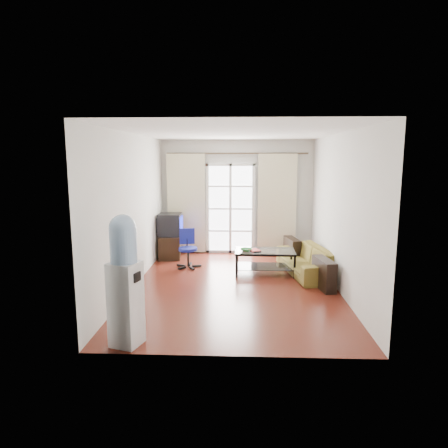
# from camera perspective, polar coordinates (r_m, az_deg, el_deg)

# --- Properties ---
(floor) EXTENTS (5.20, 5.20, 0.00)m
(floor) POSITION_cam_1_polar(r_m,az_deg,el_deg) (7.28, 1.55, -8.79)
(floor) COLOR maroon
(floor) RESTS_ON ground
(ceiling) EXTENTS (5.20, 5.20, 0.00)m
(ceiling) POSITION_cam_1_polar(r_m,az_deg,el_deg) (6.93, 1.65, 12.92)
(ceiling) COLOR white
(ceiling) RESTS_ON wall_back
(wall_back) EXTENTS (3.60, 0.02, 2.70)m
(wall_back) POSITION_cam_1_polar(r_m,az_deg,el_deg) (9.56, 1.83, 3.85)
(wall_back) COLOR silver
(wall_back) RESTS_ON floor
(wall_front) EXTENTS (3.60, 0.02, 2.70)m
(wall_front) POSITION_cam_1_polar(r_m,az_deg,el_deg) (4.42, 1.10, -2.68)
(wall_front) COLOR silver
(wall_front) RESTS_ON floor
(wall_left) EXTENTS (0.02, 5.20, 2.70)m
(wall_left) POSITION_cam_1_polar(r_m,az_deg,el_deg) (7.23, -12.81, 1.83)
(wall_left) COLOR silver
(wall_left) RESTS_ON floor
(wall_right) EXTENTS (0.02, 5.20, 2.70)m
(wall_right) POSITION_cam_1_polar(r_m,az_deg,el_deg) (7.19, 16.11, 1.64)
(wall_right) COLOR silver
(wall_right) RESTS_ON floor
(french_door) EXTENTS (1.16, 0.06, 2.15)m
(french_door) POSITION_cam_1_polar(r_m,az_deg,el_deg) (9.54, 0.92, 2.18)
(french_door) COLOR white
(french_door) RESTS_ON wall_back
(curtain_rod) EXTENTS (3.30, 0.04, 0.04)m
(curtain_rod) POSITION_cam_1_polar(r_m,az_deg,el_deg) (9.42, 1.86, 10.04)
(curtain_rod) COLOR #4C3F2D
(curtain_rod) RESTS_ON wall_back
(curtain_left) EXTENTS (0.90, 0.07, 2.35)m
(curtain_left) POSITION_cam_1_polar(r_m,az_deg,el_deg) (9.55, -5.41, 2.90)
(curtain_left) COLOR beige
(curtain_left) RESTS_ON curtain_rod
(curtain_right) EXTENTS (0.90, 0.07, 2.35)m
(curtain_right) POSITION_cam_1_polar(r_m,az_deg,el_deg) (9.50, 7.57, 2.83)
(curtain_right) COLOR beige
(curtain_right) RESTS_ON curtain_rod
(radiator) EXTENTS (0.64, 0.12, 0.64)m
(radiator) POSITION_cam_1_polar(r_m,az_deg,el_deg) (9.64, 6.56, -2.29)
(radiator) COLOR #949496
(radiator) RESTS_ON floor
(sofa) EXTENTS (2.09, 1.37, 0.54)m
(sofa) POSITION_cam_1_polar(r_m,az_deg,el_deg) (8.11, 11.65, -5.11)
(sofa) COLOR brown
(sofa) RESTS_ON floor
(coffee_table) EXTENTS (1.18, 0.69, 0.47)m
(coffee_table) POSITION_cam_1_polar(r_m,az_deg,el_deg) (7.98, 5.85, -4.94)
(coffee_table) COLOR silver
(coffee_table) RESTS_ON floor
(bowl) EXTENTS (0.38, 0.38, 0.06)m
(bowl) POSITION_cam_1_polar(r_m,az_deg,el_deg) (7.83, 3.19, -3.71)
(bowl) COLOR green
(bowl) RESTS_ON coffee_table
(book) EXTENTS (0.38, 0.39, 0.02)m
(book) POSITION_cam_1_polar(r_m,az_deg,el_deg) (7.84, 3.66, -3.81)
(book) COLOR #A81425
(book) RESTS_ON coffee_table
(remote) EXTENTS (0.16, 0.09, 0.02)m
(remote) POSITION_cam_1_polar(r_m,az_deg,el_deg) (7.77, 4.79, -3.97)
(remote) COLOR black
(remote) RESTS_ON coffee_table
(tv_stand) EXTENTS (0.56, 0.77, 0.52)m
(tv_stand) POSITION_cam_1_polar(r_m,az_deg,el_deg) (9.29, -7.76, -3.19)
(tv_stand) COLOR black
(tv_stand) RESTS_ON floor
(crt_tv) EXTENTS (0.56, 0.55, 0.50)m
(crt_tv) POSITION_cam_1_polar(r_m,az_deg,el_deg) (9.20, -7.83, -0.06)
(crt_tv) COLOR black
(crt_tv) RESTS_ON tv_stand
(task_chair) EXTENTS (0.66, 0.66, 0.81)m
(task_chair) POSITION_cam_1_polar(r_m,az_deg,el_deg) (8.44, -5.16, -4.60)
(task_chair) COLOR black
(task_chair) RESTS_ON floor
(water_cooler) EXTENTS (0.41, 0.41, 1.62)m
(water_cooler) POSITION_cam_1_polar(r_m,az_deg,el_deg) (4.98, -14.00, -7.50)
(water_cooler) COLOR silver
(water_cooler) RESTS_ON floor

